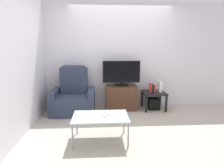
# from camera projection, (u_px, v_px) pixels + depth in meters

# --- Properties ---
(ground_plane) EXTENTS (6.40, 6.40, 0.00)m
(ground_plane) POSITION_uv_depth(u_px,v_px,m) (125.00, 122.00, 4.00)
(ground_plane) COLOR #B2A899
(wall_back) EXTENTS (6.40, 0.06, 2.60)m
(wall_back) POSITION_uv_depth(u_px,v_px,m) (120.00, 56.00, 4.86)
(wall_back) COLOR silver
(wall_back) RESTS_ON ground
(wall_side) EXTENTS (0.06, 4.48, 2.60)m
(wall_side) POSITION_uv_depth(u_px,v_px,m) (27.00, 59.00, 3.64)
(wall_side) COLOR silver
(wall_side) RESTS_ON ground
(tv_stand) EXTENTS (0.76, 0.46, 0.59)m
(tv_stand) POSITION_uv_depth(u_px,v_px,m) (121.00, 97.00, 4.77)
(tv_stand) COLOR #4C2D1E
(tv_stand) RESTS_ON ground
(television) EXTENTS (0.90, 0.20, 0.61)m
(television) POSITION_uv_depth(u_px,v_px,m) (121.00, 73.00, 4.67)
(television) COLOR black
(television) RESTS_ON tv_stand
(recliner_armchair) EXTENTS (0.98, 0.78, 1.08)m
(recliner_armchair) POSITION_uv_depth(u_px,v_px,m) (74.00, 97.00, 4.51)
(recliner_armchair) COLOR #2D384C
(recliner_armchair) RESTS_ON ground
(side_table) EXTENTS (0.54, 0.54, 0.43)m
(side_table) POSITION_uv_depth(u_px,v_px,m) (154.00, 95.00, 4.75)
(side_table) COLOR black
(side_table) RESTS_ON ground
(subwoofer_box) EXTENTS (0.27, 0.27, 0.27)m
(subwoofer_box) POSITION_uv_depth(u_px,v_px,m) (153.00, 104.00, 4.80)
(subwoofer_box) COLOR black
(subwoofer_box) RESTS_ON ground
(book_leftmost) EXTENTS (0.04, 0.11, 0.22)m
(book_leftmost) POSITION_uv_depth(u_px,v_px,m) (150.00, 88.00, 4.69)
(book_leftmost) COLOR red
(book_leftmost) RESTS_ON side_table
(book_middle) EXTENTS (0.04, 0.11, 0.21)m
(book_middle) POSITION_uv_depth(u_px,v_px,m) (152.00, 88.00, 4.70)
(book_middle) COLOR #262626
(book_middle) RESTS_ON side_table
(book_rightmost) EXTENTS (0.04, 0.11, 0.18)m
(book_rightmost) POSITION_uv_depth(u_px,v_px,m) (154.00, 89.00, 4.70)
(book_rightmost) COLOR red
(book_rightmost) RESTS_ON side_table
(game_console) EXTENTS (0.07, 0.20, 0.26)m
(game_console) POSITION_uv_depth(u_px,v_px,m) (160.00, 87.00, 4.73)
(game_console) COLOR white
(game_console) RESTS_ON side_table
(coffee_table) EXTENTS (0.90, 0.60, 0.42)m
(coffee_table) POSITION_uv_depth(u_px,v_px,m) (100.00, 117.00, 3.14)
(coffee_table) COLOR #B2C6C1
(coffee_table) RESTS_ON ground
(cell_phone) EXTENTS (0.13, 0.17, 0.01)m
(cell_phone) POSITION_uv_depth(u_px,v_px,m) (106.00, 116.00, 3.14)
(cell_phone) COLOR #B7B7BC
(cell_phone) RESTS_ON coffee_table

